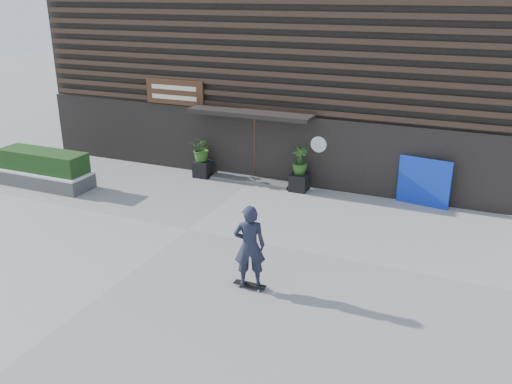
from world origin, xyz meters
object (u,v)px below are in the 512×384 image
at_px(blue_tarp, 424,182).
at_px(skateboarder, 250,246).
at_px(planter_pot_left, 203,169).
at_px(raised_bed, 46,179).
at_px(planter_pot_right, 299,182).

xyz_separation_m(blue_tarp, skateboarder, (-3.01, -6.99, 0.30)).
height_order(planter_pot_left, raised_bed, planter_pot_left).
distance_m(blue_tarp, skateboarder, 7.62).
relative_size(planter_pot_right, skateboarder, 0.29).
height_order(planter_pot_right, skateboarder, skateboarder).
xyz_separation_m(planter_pot_right, raised_bed, (-8.47, -3.11, -0.05)).
distance_m(planter_pot_right, raised_bed, 9.02).
height_order(raised_bed, blue_tarp, blue_tarp).
relative_size(raised_bed, skateboarder, 1.68).
height_order(planter_pot_right, blue_tarp, blue_tarp).
xyz_separation_m(planter_pot_right, skateboarder, (1.10, -6.69, 0.78)).
height_order(planter_pot_left, planter_pot_right, same).
bearing_deg(raised_bed, planter_pot_left, 33.63).
height_order(blue_tarp, skateboarder, skateboarder).
distance_m(planter_pot_left, skateboarder, 8.33).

